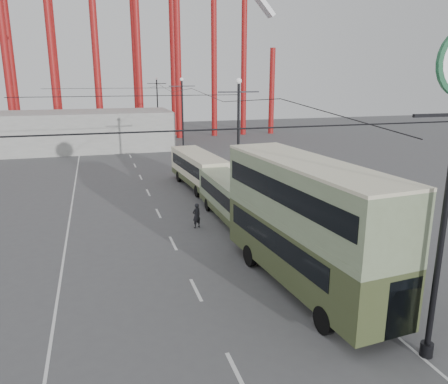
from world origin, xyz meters
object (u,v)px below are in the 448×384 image
object	(u,v)px
double_decker_bus	(306,219)
single_decker_green	(234,199)
single_decker_cream	(199,168)
pedestrian	(197,216)

from	to	relation	value
double_decker_bus	single_decker_green	distance (m)	10.04
double_decker_bus	single_decker_cream	size ratio (longest dim) A/B	1.15
double_decker_bus	pedestrian	size ratio (longest dim) A/B	6.92
single_decker_green	single_decker_cream	distance (m)	9.87
double_decker_bus	single_decker_cream	bearing A→B (deg)	85.55
single_decker_cream	pedestrian	world-z (taller)	single_decker_cream
single_decker_green	single_decker_cream	world-z (taller)	single_decker_cream
single_decker_green	pedestrian	bearing A→B (deg)	-170.81
pedestrian	single_decker_cream	bearing A→B (deg)	-128.21
double_decker_bus	pedestrian	bearing A→B (deg)	101.55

